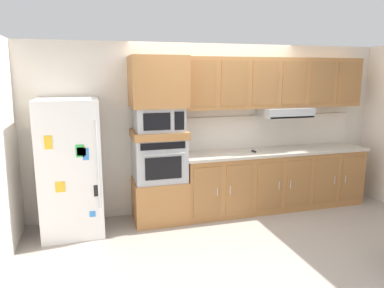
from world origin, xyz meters
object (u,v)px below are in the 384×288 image
(built_in_oven, at_px, (159,159))
(screwdriver, at_px, (254,151))
(refrigerator, at_px, (71,167))
(microwave, at_px, (158,119))

(built_in_oven, distance_m, screwdriver, 1.43)
(refrigerator, height_order, built_in_oven, refrigerator)
(built_in_oven, relative_size, microwave, 1.09)
(refrigerator, height_order, microwave, refrigerator)
(microwave, distance_m, screwdriver, 1.53)
(refrigerator, relative_size, built_in_oven, 2.51)
(microwave, bearing_deg, refrigerator, -176.69)
(microwave, xyz_separation_m, screwdriver, (1.43, -0.04, -0.53))
(refrigerator, bearing_deg, screwdriver, 0.51)
(refrigerator, bearing_deg, built_in_oven, 3.31)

